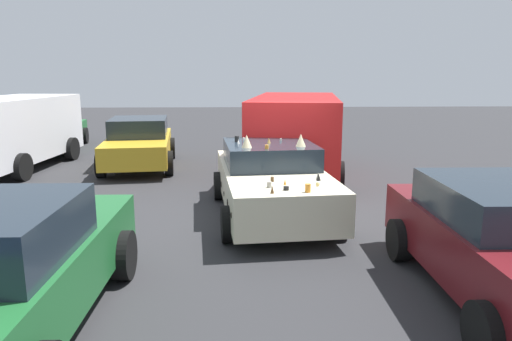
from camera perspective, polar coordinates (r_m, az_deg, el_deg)
The scene contains 7 objects.
ground_plane at distance 9.19m, azimuth 1.88°, elevation -5.48°, with size 60.00×60.00×0.00m, color #2D2D30.
art_car_decorated at distance 9.06m, azimuth 1.85°, elevation -1.14°, with size 4.48×2.38×1.62m.
parked_van_near_left at distance 15.15m, azimuth -27.54°, elevation 4.48°, with size 5.14×2.63×2.05m.
parked_van_near_right at distance 12.56m, azimuth 4.82°, elevation 4.72°, with size 5.63×2.97×2.12m.
parked_sedan_far_right at distance 6.47m, azimuth 28.13°, elevation -7.68°, with size 4.14×2.03×1.42m.
parked_sedan_behind_right at distance 18.53m, azimuth -23.77°, elevation 4.41°, with size 4.51×2.42×1.37m.
parked_sedan_row_back_center at distance 14.26m, azimuth -13.99°, elevation 3.31°, with size 4.44×2.35×1.42m.
Camera 1 is at (-8.76, 0.68, 2.72)m, focal length 32.98 mm.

